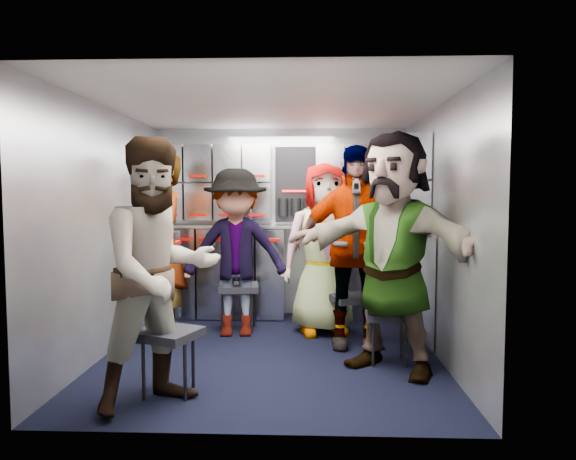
{
  "coord_description": "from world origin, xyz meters",
  "views": [
    {
      "loc": [
        0.31,
        -4.32,
        1.36
      ],
      "look_at": [
        0.13,
        0.35,
        1.04
      ],
      "focal_mm": 32.0,
      "sensor_mm": 36.0,
      "label": 1
    }
  ],
  "objects_px": {
    "jump_seat_mid_left": "(239,290)",
    "attendant_arc_d": "(353,247)",
    "jump_seat_near_left": "(169,337)",
    "attendant_arc_b": "(236,252)",
    "jump_seat_mid_right": "(351,301)",
    "attendant_standing": "(164,246)",
    "attendant_arc_a": "(160,273)",
    "attendant_arc_c": "(324,248)",
    "jump_seat_center": "(323,291)",
    "jump_seat_near_right": "(388,318)",
    "attendant_arc_e": "(393,252)"
  },
  "relations": [
    {
      "from": "jump_seat_mid_left",
      "to": "attendant_arc_d",
      "type": "bearing_deg",
      "value": -24.75
    },
    {
      "from": "jump_seat_near_left",
      "to": "attendant_arc_b",
      "type": "bearing_deg",
      "value": 80.33
    },
    {
      "from": "jump_seat_mid_right",
      "to": "attendant_standing",
      "type": "relative_size",
      "value": 0.26
    },
    {
      "from": "attendant_arc_a",
      "to": "attendant_standing",
      "type": "bearing_deg",
      "value": 63.9
    },
    {
      "from": "attendant_arc_b",
      "to": "attendant_arc_c",
      "type": "distance_m",
      "value": 0.86
    },
    {
      "from": "jump_seat_center",
      "to": "attendant_standing",
      "type": "relative_size",
      "value": 0.25
    },
    {
      "from": "jump_seat_near_right",
      "to": "attendant_arc_c",
      "type": "relative_size",
      "value": 0.25
    },
    {
      "from": "jump_seat_mid_left",
      "to": "attendant_arc_e",
      "type": "xyz_separation_m",
      "value": [
        1.34,
        -1.14,
        0.52
      ]
    },
    {
      "from": "attendant_standing",
      "to": "jump_seat_near_left",
      "type": "bearing_deg",
      "value": -13.82
    },
    {
      "from": "jump_seat_center",
      "to": "jump_seat_near_right",
      "type": "height_order",
      "value": "jump_seat_center"
    },
    {
      "from": "jump_seat_mid_right",
      "to": "attendant_arc_d",
      "type": "xyz_separation_m",
      "value": [
        -0.0,
        -0.18,
        0.52
      ]
    },
    {
      "from": "jump_seat_center",
      "to": "attendant_arc_e",
      "type": "distance_m",
      "value": 1.45
    },
    {
      "from": "attendant_standing",
      "to": "attendant_arc_c",
      "type": "bearing_deg",
      "value": 67.73
    },
    {
      "from": "jump_seat_mid_right",
      "to": "attendant_arc_d",
      "type": "height_order",
      "value": "attendant_arc_d"
    },
    {
      "from": "jump_seat_near_left",
      "to": "attendant_arc_c",
      "type": "relative_size",
      "value": 0.29
    },
    {
      "from": "attendant_standing",
      "to": "attendant_arc_b",
      "type": "height_order",
      "value": "attendant_standing"
    },
    {
      "from": "attendant_arc_c",
      "to": "attendant_arc_d",
      "type": "distance_m",
      "value": 0.51
    },
    {
      "from": "jump_seat_near_right",
      "to": "attendant_arc_a",
      "type": "xyz_separation_m",
      "value": [
        -1.6,
        -0.89,
        0.49
      ]
    },
    {
      "from": "attendant_standing",
      "to": "attendant_arc_b",
      "type": "xyz_separation_m",
      "value": [
        0.67,
        0.11,
        -0.07
      ]
    },
    {
      "from": "jump_seat_near_right",
      "to": "jump_seat_mid_left",
      "type": "bearing_deg",
      "value": 144.55
    },
    {
      "from": "attendant_arc_e",
      "to": "attendant_arc_d",
      "type": "bearing_deg",
      "value": 146.62
    },
    {
      "from": "jump_seat_near_left",
      "to": "attendant_arc_a",
      "type": "xyz_separation_m",
      "value": [
        0.0,
        -0.18,
        0.47
      ]
    },
    {
      "from": "jump_seat_mid_left",
      "to": "attendant_arc_a",
      "type": "xyz_separation_m",
      "value": [
        -0.25,
        -1.85,
        0.46
      ]
    },
    {
      "from": "attendant_arc_d",
      "to": "attendant_arc_e",
      "type": "height_order",
      "value": "attendant_arc_e"
    },
    {
      "from": "attendant_arc_a",
      "to": "attendant_arc_d",
      "type": "height_order",
      "value": "attendant_arc_d"
    },
    {
      "from": "attendant_arc_a",
      "to": "jump_seat_mid_left",
      "type": "bearing_deg",
      "value": 41.09
    },
    {
      "from": "attendant_arc_a",
      "to": "attendant_arc_b",
      "type": "xyz_separation_m",
      "value": [
        0.25,
        1.67,
        -0.06
      ]
    },
    {
      "from": "jump_seat_near_left",
      "to": "attendant_arc_a",
      "type": "relative_size",
      "value": 0.28
    },
    {
      "from": "attendant_standing",
      "to": "attendant_arc_a",
      "type": "height_order",
      "value": "attendant_standing"
    },
    {
      "from": "attendant_arc_c",
      "to": "attendant_arc_e",
      "type": "relative_size",
      "value": 0.9
    },
    {
      "from": "attendant_arc_b",
      "to": "attendant_arc_c",
      "type": "bearing_deg",
      "value": 3.63
    },
    {
      "from": "jump_seat_mid_right",
      "to": "jump_seat_near_right",
      "type": "xyz_separation_m",
      "value": [
        0.24,
        -0.63,
        -0.01
      ]
    },
    {
      "from": "jump_seat_near_left",
      "to": "attendant_arc_c",
      "type": "bearing_deg",
      "value": 55.45
    },
    {
      "from": "jump_seat_near_left",
      "to": "jump_seat_near_right",
      "type": "bearing_deg",
      "value": 24.1
    },
    {
      "from": "jump_seat_near_left",
      "to": "attendant_arc_b",
      "type": "height_order",
      "value": "attendant_arc_b"
    },
    {
      "from": "jump_seat_center",
      "to": "attendant_arc_c",
      "type": "xyz_separation_m",
      "value": [
        0.0,
        -0.18,
        0.45
      ]
    },
    {
      "from": "jump_seat_center",
      "to": "attendant_arc_b",
      "type": "bearing_deg",
      "value": -160.85
    },
    {
      "from": "jump_seat_mid_left",
      "to": "attendant_arc_a",
      "type": "height_order",
      "value": "attendant_arc_a"
    },
    {
      "from": "jump_seat_mid_right",
      "to": "attendant_arc_b",
      "type": "height_order",
      "value": "attendant_arc_b"
    },
    {
      "from": "jump_seat_near_right",
      "to": "attendant_arc_e",
      "type": "distance_m",
      "value": 0.58
    },
    {
      "from": "attendant_standing",
      "to": "attendant_arc_b",
      "type": "distance_m",
      "value": 0.68
    },
    {
      "from": "jump_seat_center",
      "to": "attendant_arc_b",
      "type": "xyz_separation_m",
      "value": [
        -0.85,
        -0.3,
        0.42
      ]
    },
    {
      "from": "jump_seat_near_left",
      "to": "attendant_arc_e",
      "type": "xyz_separation_m",
      "value": [
        1.6,
        0.53,
        0.53
      ]
    },
    {
      "from": "jump_seat_near_right",
      "to": "attendant_arc_c",
      "type": "xyz_separation_m",
      "value": [
        -0.49,
        0.89,
        0.47
      ]
    },
    {
      "from": "jump_seat_mid_right",
      "to": "jump_seat_near_right",
      "type": "height_order",
      "value": "jump_seat_mid_right"
    },
    {
      "from": "jump_seat_near_right",
      "to": "attendant_standing",
      "type": "height_order",
      "value": "attendant_standing"
    },
    {
      "from": "attendant_arc_a",
      "to": "attendant_arc_b",
      "type": "bearing_deg",
      "value": 40.25
    },
    {
      "from": "jump_seat_near_right",
      "to": "attendant_arc_c",
      "type": "height_order",
      "value": "attendant_arc_c"
    },
    {
      "from": "jump_seat_mid_left",
      "to": "attendant_arc_a",
      "type": "relative_size",
      "value": 0.27
    },
    {
      "from": "jump_seat_center",
      "to": "attendant_arc_d",
      "type": "xyz_separation_m",
      "value": [
        0.25,
        -0.62,
        0.52
      ]
    }
  ]
}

